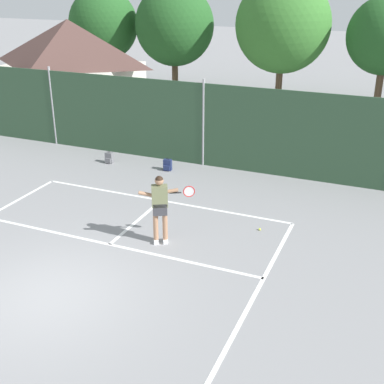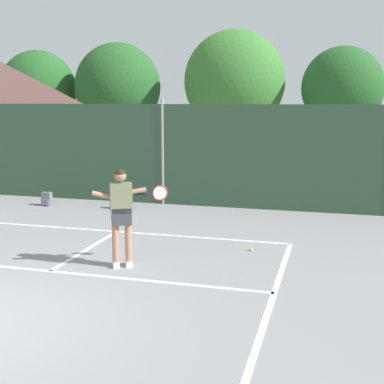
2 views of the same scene
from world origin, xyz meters
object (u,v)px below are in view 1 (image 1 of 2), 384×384
at_px(backpack_navy, 168,165).
at_px(tennis_ball, 260,229).
at_px(tennis_player, 160,203).
at_px(backpack_grey, 109,158).

bearing_deg(backpack_navy, tennis_ball, -36.72).
height_order(tennis_player, tennis_ball, tennis_player).
distance_m(tennis_player, backpack_grey, 6.54).
bearing_deg(backpack_grey, backpack_navy, 3.51).
xyz_separation_m(backpack_grey, backpack_navy, (2.31, 0.14, 0.00)).
height_order(tennis_player, backpack_navy, tennis_player).
distance_m(tennis_player, tennis_ball, 2.93).
bearing_deg(backpack_grey, tennis_ball, -24.88).
bearing_deg(tennis_player, tennis_ball, 37.14).
bearing_deg(backpack_navy, backpack_grey, -176.49).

